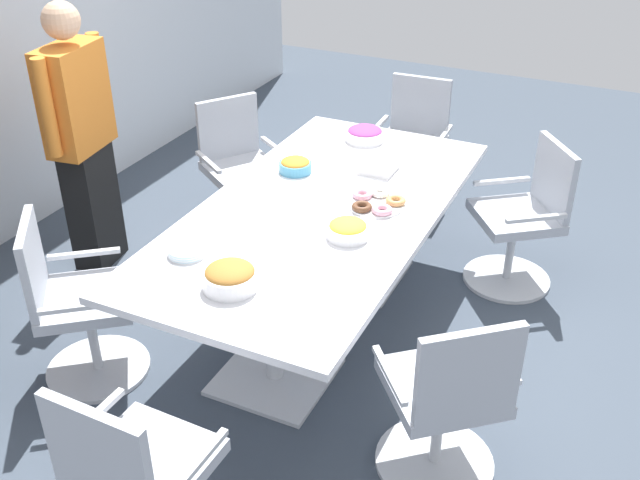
{
  "coord_description": "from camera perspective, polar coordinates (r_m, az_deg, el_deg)",
  "views": [
    {
      "loc": [
        -3.15,
        -1.49,
        2.61
      ],
      "look_at": [
        0.0,
        0.0,
        0.55
      ],
      "focal_mm": 41.62,
      "sensor_mm": 36.0,
      "label": 1
    }
  ],
  "objects": [
    {
      "name": "ground_plane",
      "position": [
        4.36,
        0.0,
        -6.3
      ],
      "size": [
        10.0,
        10.0,
        0.01
      ],
      "primitive_type": "cube",
      "color": "#3D4754"
    },
    {
      "name": "conference_table",
      "position": [
        4.01,
        0.0,
        0.92
      ],
      "size": [
        2.4,
        1.2,
        0.75
      ],
      "color": "silver",
      "rests_on": "ground"
    },
    {
      "name": "office_chair_0",
      "position": [
        3.27,
        9.68,
        -12.37
      ],
      "size": [
        0.76,
        0.76,
        0.91
      ],
      "rotation": [
        0.0,
        0.0,
        -0.87
      ],
      "color": "silver",
      "rests_on": "ground"
    },
    {
      "name": "office_chair_1",
      "position": [
        4.67,
        15.32,
        1.24
      ],
      "size": [
        0.76,
        0.76,
        0.91
      ],
      "rotation": [
        0.0,
        0.0,
        0.64
      ],
      "color": "silver",
      "rests_on": "ground"
    },
    {
      "name": "office_chair_2",
      "position": [
        5.55,
        7.07,
        6.93
      ],
      "size": [
        0.56,
        0.56,
        0.91
      ],
      "rotation": [
        0.0,
        0.0,
        -4.67
      ],
      "color": "silver",
      "rests_on": "ground"
    },
    {
      "name": "office_chair_3",
      "position": [
        5.14,
        -6.17,
        5.01
      ],
      "size": [
        0.75,
        0.75,
        0.91
      ],
      "rotation": [
        0.0,
        0.0,
        -3.74
      ],
      "color": "silver",
      "rests_on": "ground"
    },
    {
      "name": "office_chair_4",
      "position": [
        3.95,
        -18.25,
        -5.08
      ],
      "size": [
        0.76,
        0.76,
        0.91
      ],
      "rotation": [
        0.0,
        0.0,
        -2.48
      ],
      "color": "silver",
      "rests_on": "ground"
    },
    {
      "name": "person_standing_2",
      "position": [
        4.74,
        -17.84,
        7.55
      ],
      "size": [
        0.62,
        0.28,
        1.68
      ],
      "rotation": [
        0.0,
        0.0,
        -3.01
      ],
      "color": "black",
      "rests_on": "ground"
    },
    {
      "name": "snack_bowl_chips_yellow",
      "position": [
        3.66,
        2.15,
        0.83
      ],
      "size": [
        0.21,
        0.21,
        0.09
      ],
      "color": "white",
      "rests_on": "conference_table"
    },
    {
      "name": "snack_bowl_chips_orange",
      "position": [
        4.34,
        -1.91,
        5.78
      ],
      "size": [
        0.19,
        0.19,
        0.09
      ],
      "color": "#4C9EC6",
      "rests_on": "conference_table"
    },
    {
      "name": "snack_bowl_pretzels",
      "position": [
        3.3,
        -6.93,
        -2.8
      ],
      "size": [
        0.25,
        0.25,
        0.12
      ],
      "color": "white",
      "rests_on": "conference_table"
    },
    {
      "name": "snack_bowl_candy_mix",
      "position": [
        4.77,
        3.47,
        8.15
      ],
      "size": [
        0.25,
        0.25,
        0.09
      ],
      "color": "white",
      "rests_on": "conference_table"
    },
    {
      "name": "donut_platter",
      "position": [
        3.97,
        4.35,
        2.92
      ],
      "size": [
        0.31,
        0.3,
        0.04
      ],
      "color": "white",
      "rests_on": "conference_table"
    },
    {
      "name": "plate_stack",
      "position": [
        3.58,
        -10.18,
        -0.82
      ],
      "size": [
        0.18,
        0.18,
        0.04
      ],
      "color": "white",
      "rests_on": "conference_table"
    },
    {
      "name": "napkin_pile",
      "position": [
        4.36,
        4.53,
        5.73
      ],
      "size": [
        0.19,
        0.19,
        0.07
      ],
      "primitive_type": "cube",
      "color": "white",
      "rests_on": "conference_table"
    }
  ]
}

